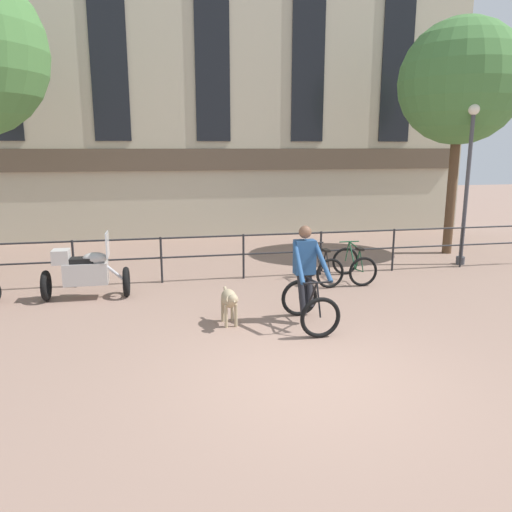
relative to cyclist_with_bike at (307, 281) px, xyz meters
name	(u,v)px	position (x,y,z in m)	size (l,w,h in m)	color
ground_plane	(311,377)	(-0.54, -2.00, -0.76)	(60.00, 60.00, 0.00)	#8E7060
canal_railing	(243,249)	(-0.54, 3.20, -0.05)	(15.05, 0.05, 1.05)	#232326
building_facade	(211,55)	(-0.54, 8.99, 5.11)	(18.00, 0.72, 11.80)	#BCB299
cyclist_with_bike	(307,281)	(0.00, 0.00, 0.00)	(0.71, 1.19, 1.70)	black
dog	(230,300)	(-1.32, 0.19, -0.31)	(0.29, 0.85, 0.64)	tan
parked_motorcycle	(85,272)	(-3.94, 2.28, -0.20)	(1.68, 0.63, 1.35)	black
parked_bicycle_near_lamp	(320,267)	(1.09, 2.55, -0.41)	(0.79, 1.18, 0.86)	black
parked_bicycle_mid_left	(354,265)	(1.92, 2.55, -0.41)	(0.66, 1.11, 0.86)	black
street_lamp	(468,176)	(5.28, 3.50, 1.52)	(0.28, 0.28, 4.05)	#424247
tree_canalside_right	(461,83)	(5.73, 4.85, 3.94)	(3.33, 3.33, 6.39)	brown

